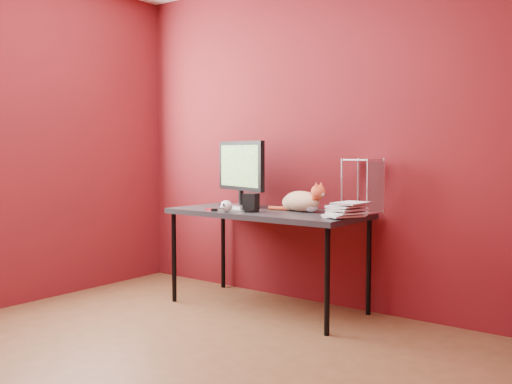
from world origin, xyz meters
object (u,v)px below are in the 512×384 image
Objects in this scene: skull_mug at (226,206)px; book_stack at (339,127)px; monitor at (241,171)px; cat at (302,201)px; speaker at (251,203)px; desk at (267,217)px.

book_stack reaches higher than skull_mug.
monitor is 1.21× the size of cat.
cat is at bearing 30.31° from speaker.
monitor is at bearing 129.26° from speaker.
book_stack reaches higher than desk.
book_stack is (0.63, -0.03, 0.66)m from desk.
monitor is at bearing 167.37° from desk.
monitor is 0.46m from skull_mug.
speaker is 0.11× the size of book_stack.
desk is 0.30m from cat.
cat is at bearing 162.07° from book_stack.
book_stack is at bearing -7.66° from cat.
monitor is 0.48× the size of book_stack.
speaker is at bearing -169.00° from book_stack.
monitor reaches higher than desk.
cat is 0.56m from skull_mug.
cat is 5.34× the size of skull_mug.
monitor reaches higher than speaker.
desk is 2.54× the size of monitor.
desk is 16.37× the size of skull_mug.
speaker is at bearing -20.57° from monitor.
book_stack reaches higher than cat.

